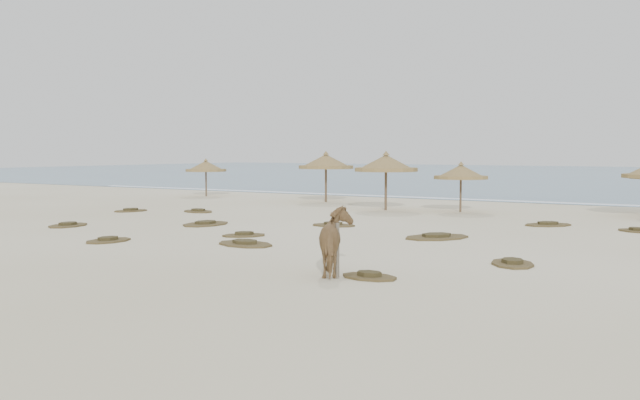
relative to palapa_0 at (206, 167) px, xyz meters
The scene contains 23 objects.
ground 27.62m from the palapa_0, 46.38° to the right, with size 160.00×160.00×0.00m, color beige.
ocean 58.28m from the palapa_0, 70.95° to the left, with size 200.00×100.00×0.01m, color #29567D.
foam_line 20.04m from the palapa_0, 17.67° to the left, with size 70.00×0.60×0.01m, color white.
palapa_0 is the anchor object (origin of this frame).
palapa_1 9.60m from the palapa_0, ahead, with size 3.96×3.96×3.03m.
palapa_2 15.59m from the palapa_0, 13.23° to the right, with size 3.58×3.58×3.04m.
palapa_3 19.02m from the palapa_0, ahead, with size 2.93×2.93×2.52m.
horse 31.18m from the palapa_0, 43.12° to the right, with size 0.90×1.97×1.66m, color olive.
fence_post_near 31.51m from the palapa_0, 43.28° to the right, with size 0.10×0.10×1.31m, color #625B49.
fence_post_far 31.69m from the palapa_0, 43.37° to the right, with size 0.07×0.07×1.03m, color #625B49.
scrub_0 19.14m from the palapa_0, 65.82° to the right, with size 1.71×2.18×0.16m.
scrub_1 18.66m from the palapa_0, 49.05° to the right, with size 1.66×2.43×0.16m.
scrub_2 22.84m from the palapa_0, 45.63° to the right, with size 1.80×1.86×0.16m.
scrub_3 25.67m from the palapa_0, 30.88° to the right, with size 2.65×2.97×0.16m.
scrub_4 31.38m from the palapa_0, 34.01° to the right, with size 1.73×2.02×0.16m.
scrub_6 12.49m from the palapa_0, 50.82° to the right, with size 2.21×1.81×0.16m.
scrub_7 25.23m from the palapa_0, 15.85° to the right, with size 2.32×2.39×0.16m.
scrub_8 12.19m from the palapa_0, 67.12° to the right, with size 1.47×1.97×0.16m.
scrub_9 25.21m from the palapa_0, 46.15° to the right, with size 2.38×1.81×0.16m.
scrub_10 28.67m from the palapa_0, 14.89° to the right, with size 1.86×1.60×0.16m.
scrub_11 23.81m from the palapa_0, 56.86° to the right, with size 1.13×1.73×0.16m.
scrub_12 31.88m from the palapa_0, 42.01° to the right, with size 1.50×1.03×0.16m.
scrub_13 20.57m from the palapa_0, 34.59° to the right, with size 1.99×1.48×0.16m.
Camera 1 is at (12.57, -16.31, 3.06)m, focal length 40.00 mm.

